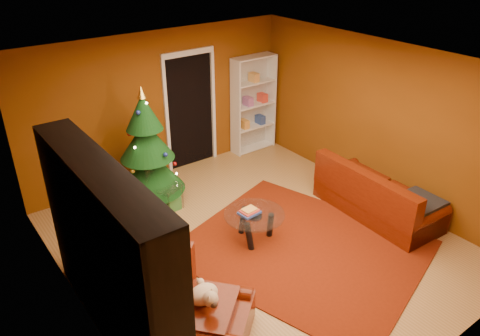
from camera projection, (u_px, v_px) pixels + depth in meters
floor at (256, 243)px, 6.85m from camera, size 5.00×5.50×0.05m
ceiling at (260, 64)px, 5.63m from camera, size 5.00×5.50×0.05m
wall_back at (159, 105)px, 8.21m from camera, size 5.00×0.05×2.60m
wall_left at (70, 227)px, 4.90m from camera, size 0.05×5.50×2.60m
wall_right at (379, 121)px, 7.58m from camera, size 0.05×5.50×2.60m
doorway at (191, 112)px, 8.61m from camera, size 1.06×0.60×2.16m
rug at (303, 249)px, 6.67m from camera, size 3.50×3.80×0.02m
media_unit at (109, 255)px, 4.88m from camera, size 0.43×2.74×2.10m
christmas_tree at (147, 149)px, 7.38m from camera, size 1.34×1.34×2.01m
gift_box_teal at (127, 219)px, 7.09m from camera, size 0.37×0.37×0.30m
gift_box_green at (172, 202)px, 7.58m from camera, size 0.25×0.25×0.24m
gift_box_red at (144, 199)px, 7.70m from camera, size 0.23×0.23×0.21m
white_bookshelf at (253, 105)px, 9.26m from camera, size 0.91×0.33×1.97m
armchair at (207, 311)px, 5.08m from camera, size 1.39×1.39×0.77m
dog at (203, 294)px, 5.04m from camera, size 0.50×0.49×0.25m
sofa at (379, 190)px, 7.33m from camera, size 0.99×2.03×0.85m
coffee_table at (254, 226)px, 6.78m from camera, size 0.96×0.96×0.55m
acrylic_chair at (166, 187)px, 7.42m from camera, size 0.59×0.61×0.85m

